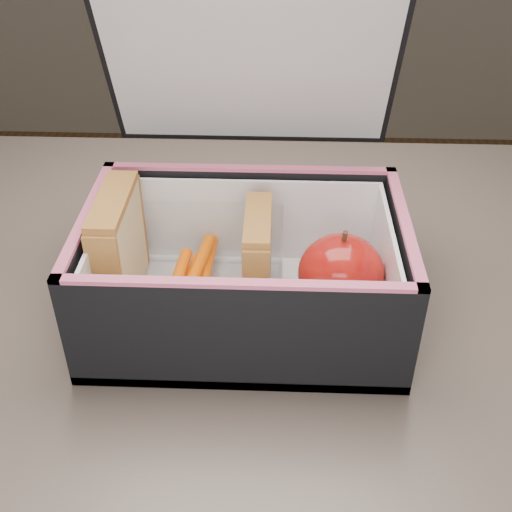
# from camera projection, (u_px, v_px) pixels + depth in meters

# --- Properties ---
(kitchen_table) EXTENTS (1.20, 0.80, 0.75)m
(kitchen_table) POSITION_uv_depth(u_px,v_px,m) (220.00, 388.00, 0.67)
(kitchen_table) COLOR brown
(kitchen_table) RESTS_ON ground
(lunch_bag) EXTENTS (0.29, 0.27, 0.28)m
(lunch_bag) POSITION_uv_depth(u_px,v_px,m) (245.00, 261.00, 0.59)
(lunch_bag) COLOR black
(lunch_bag) RESTS_ON kitchen_table
(plastic_tub) EXTENTS (0.17, 0.12, 0.07)m
(plastic_tub) POSITION_uv_depth(u_px,v_px,m) (190.00, 269.00, 0.60)
(plastic_tub) COLOR white
(plastic_tub) RESTS_ON lunch_bag
(sandwich_left) EXTENTS (0.03, 0.10, 0.11)m
(sandwich_left) POSITION_uv_depth(u_px,v_px,m) (119.00, 249.00, 0.59)
(sandwich_left) COLOR tan
(sandwich_left) RESTS_ON plastic_tub
(sandwich_right) EXTENTS (0.02, 0.08, 0.09)m
(sandwich_right) POSITION_uv_depth(u_px,v_px,m) (258.00, 259.00, 0.59)
(sandwich_right) COLOR tan
(sandwich_right) RESTS_ON plastic_tub
(carrot_sticks) EXTENTS (0.05, 0.16, 0.03)m
(carrot_sticks) POSITION_uv_depth(u_px,v_px,m) (196.00, 286.00, 0.61)
(carrot_sticks) COLOR orange
(carrot_sticks) RESTS_ON plastic_tub
(paper_napkin) EXTENTS (0.09, 0.09, 0.01)m
(paper_napkin) POSITION_uv_depth(u_px,v_px,m) (340.00, 303.00, 0.61)
(paper_napkin) COLOR white
(paper_napkin) RESTS_ON lunch_bag
(red_apple) EXTENTS (0.09, 0.09, 0.08)m
(red_apple) POSITION_uv_depth(u_px,v_px,m) (341.00, 274.00, 0.58)
(red_apple) COLOR maroon
(red_apple) RESTS_ON paper_napkin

